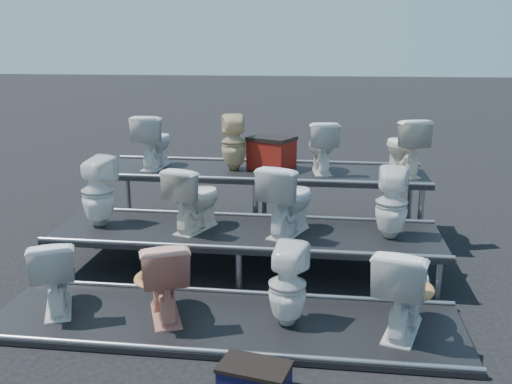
# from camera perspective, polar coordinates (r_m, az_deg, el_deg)

# --- Properties ---
(ground) EXTENTS (80.00, 80.00, 0.00)m
(ground) POSITION_cam_1_polar(r_m,az_deg,el_deg) (6.41, -1.02, -7.84)
(ground) COLOR black
(ground) RESTS_ON ground
(tier_front) EXTENTS (4.20, 1.20, 0.06)m
(tier_front) POSITION_cam_1_polar(r_m,az_deg,el_deg) (5.24, -3.16, -12.91)
(tier_front) COLOR black
(tier_front) RESTS_ON ground
(tier_mid) EXTENTS (4.20, 1.20, 0.46)m
(tier_mid) POSITION_cam_1_polar(r_m,az_deg,el_deg) (6.33, -1.03, -5.92)
(tier_mid) COLOR black
(tier_mid) RESTS_ON ground
(tier_back) EXTENTS (4.20, 1.20, 0.86)m
(tier_back) POSITION_cam_1_polar(r_m,az_deg,el_deg) (7.49, 0.43, -1.02)
(tier_back) COLOR black
(tier_back) RESTS_ON ground
(toilet_0) EXTENTS (0.65, 0.80, 0.71)m
(toilet_0) POSITION_cam_1_polar(r_m,az_deg,el_deg) (5.56, -19.50, -7.70)
(toilet_0) COLOR white
(toilet_0) RESTS_ON tier_front
(toilet_1) EXTENTS (0.66, 0.84, 0.75)m
(toilet_1) POSITION_cam_1_polar(r_m,az_deg,el_deg) (5.19, -9.26, -8.44)
(toilet_1) COLOR #E1987F
(toilet_1) RESTS_ON tier_front
(toilet_2) EXTENTS (0.40, 0.40, 0.73)m
(toilet_2) POSITION_cam_1_polar(r_m,az_deg,el_deg) (5.00, 3.17, -9.27)
(toilet_2) COLOR white
(toilet_2) RESTS_ON tier_front
(toilet_3) EXTENTS (0.64, 0.86, 0.79)m
(toilet_3) POSITION_cam_1_polar(r_m,az_deg,el_deg) (5.02, 14.58, -9.30)
(toilet_3) COLOR white
(toilet_3) RESTS_ON tier_front
(toilet_4) EXTENTS (0.45, 0.45, 0.79)m
(toilet_4) POSITION_cam_1_polar(r_m,az_deg,el_deg) (6.59, -15.56, 0.04)
(toilet_4) COLOR white
(toilet_4) RESTS_ON tier_mid
(toilet_5) EXTENTS (0.62, 0.80, 0.72)m
(toilet_5) POSITION_cam_1_polar(r_m,az_deg,el_deg) (6.25, -6.13, -0.58)
(toilet_5) COLOR white
(toilet_5) RESTS_ON tier_mid
(toilet_6) EXTENTS (0.68, 0.86, 0.77)m
(toilet_6) POSITION_cam_1_polar(r_m,az_deg,el_deg) (6.09, 3.25, -0.68)
(toilet_6) COLOR white
(toilet_6) RESTS_ON tier_mid
(toilet_7) EXTENTS (0.39, 0.39, 0.75)m
(toilet_7) POSITION_cam_1_polar(r_m,az_deg,el_deg) (6.11, 13.42, -1.08)
(toilet_7) COLOR white
(toilet_7) RESTS_ON tier_mid
(toilet_8) EXTENTS (0.43, 0.71, 0.71)m
(toilet_8) POSITION_cam_1_polar(r_m,az_deg,el_deg) (7.62, -10.17, 5.04)
(toilet_8) COLOR white
(toilet_8) RESTS_ON tier_back
(toilet_9) EXTENTS (0.39, 0.39, 0.71)m
(toilet_9) POSITION_cam_1_polar(r_m,az_deg,el_deg) (7.37, -2.23, 4.97)
(toilet_9) COLOR #CEBA88
(toilet_9) RESTS_ON tier_back
(toilet_10) EXTENTS (0.46, 0.70, 0.66)m
(toilet_10) POSITION_cam_1_polar(r_m,az_deg,el_deg) (7.27, 6.57, 4.55)
(toilet_10) COLOR white
(toilet_10) RESTS_ON tier_back
(toilet_11) EXTENTS (0.59, 0.79, 0.71)m
(toilet_11) POSITION_cam_1_polar(r_m,az_deg,el_deg) (7.32, 14.60, 4.45)
(toilet_11) COLOR white
(toilet_11) RESTS_ON tier_back
(red_crate) EXTENTS (0.65, 0.59, 0.37)m
(red_crate) POSITION_cam_1_polar(r_m,az_deg,el_deg) (7.44, 1.57, 3.74)
(red_crate) COLOR maroon
(red_crate) RESTS_ON tier_back
(step_stool) EXTENTS (0.54, 0.39, 0.18)m
(step_stool) POSITION_cam_1_polar(r_m,az_deg,el_deg) (4.35, -0.15, -18.22)
(step_stool) COLOR black
(step_stool) RESTS_ON ground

